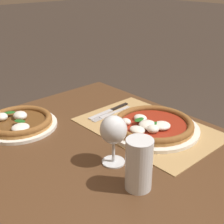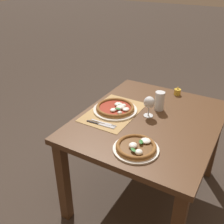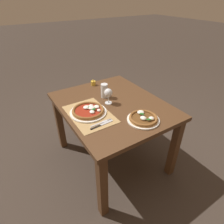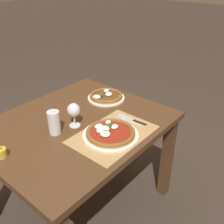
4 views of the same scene
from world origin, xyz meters
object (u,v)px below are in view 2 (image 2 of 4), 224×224
at_px(pizza_far, 136,147).
at_px(knife, 100,124).
at_px(votive_candle, 177,92).
at_px(pint_glass, 160,101).
at_px(pizza_near, 116,108).
at_px(fork, 104,123).
at_px(wine_glass, 149,103).

height_order(pizza_far, knife, pizza_far).
bearing_deg(votive_candle, pint_glass, -6.67).
xyz_separation_m(pizza_near, fork, (0.20, 0.02, -0.02)).
distance_m(wine_glass, fork, 0.35).
distance_m(knife, votive_candle, 0.80).
bearing_deg(fork, votive_candle, 157.65).
bearing_deg(wine_glass, votive_candle, 171.44).
bearing_deg(knife, pint_glass, 147.20).
height_order(pizza_far, wine_glass, wine_glass).
bearing_deg(pizza_far, votive_candle, -177.99).
height_order(wine_glass, pint_glass, wine_glass).
bearing_deg(pizza_far, knife, -110.98).
xyz_separation_m(pizza_far, fork, (-0.15, -0.32, -0.01)).
distance_m(pint_glass, fork, 0.47).
bearing_deg(knife, pizza_near, -177.76).
bearing_deg(pint_glass, pizza_far, 7.22).
distance_m(pizza_far, pint_glass, 0.55).
bearing_deg(votive_candle, pizza_far, 2.01).
xyz_separation_m(pizza_near, wine_glass, (-0.05, 0.24, 0.08)).
height_order(pizza_near, pizza_far, pizza_near).
bearing_deg(pizza_far, pizza_near, -135.95).
distance_m(pizza_far, fork, 0.36).
height_order(pizza_far, pint_glass, pint_glass).
bearing_deg(wine_glass, pint_glass, 166.85).
height_order(pizza_near, pint_glass, pint_glass).
relative_size(pizza_near, fork, 1.65).
distance_m(pint_glass, votive_candle, 0.33).
distance_m(fork, knife, 0.03).
bearing_deg(pizza_near, pizza_far, 44.05).
xyz_separation_m(fork, knife, (0.03, -0.01, 0.00)).
relative_size(fork, votive_candle, 2.78).
relative_size(pizza_far, pint_glass, 1.91).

